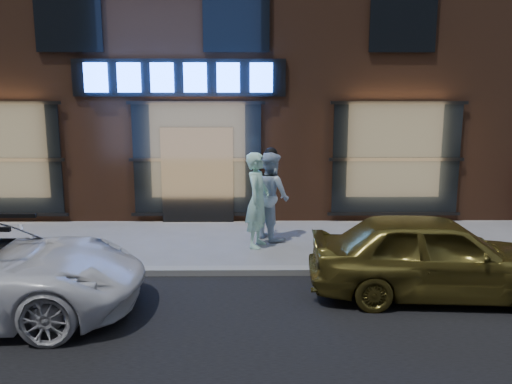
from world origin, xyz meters
TOP-DOWN VIEW (x-y plane):
  - ground at (0.00, 0.00)m, footprint 90.00×90.00m
  - curb at (0.00, 0.00)m, footprint 60.00×0.25m
  - storefront_building at (-0.00, 7.99)m, footprint 30.20×8.28m
  - man_bowtie at (1.49, 1.73)m, footprint 0.68×0.84m
  - man_cap at (1.79, 2.35)m, footprint 1.12×1.19m
  - gold_sedan at (4.24, -1.02)m, footprint 4.02×1.84m

SIDE VIEW (x-z plane):
  - ground at x=0.00m, z-range 0.00..0.00m
  - curb at x=0.00m, z-range 0.00..0.12m
  - gold_sedan at x=4.24m, z-range 0.00..1.33m
  - man_cap at x=1.79m, z-range 0.00..1.96m
  - man_bowtie at x=1.49m, z-range 0.00..2.00m
  - storefront_building at x=0.00m, z-range 0.00..10.30m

